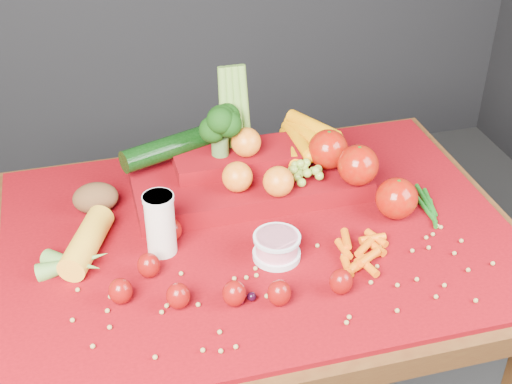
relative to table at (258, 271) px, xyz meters
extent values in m
cube|color=#381B0C|center=(0.00, 0.00, 0.07)|extent=(1.10, 0.80, 0.05)
cube|color=#381B0C|center=(-0.48, 0.33, -0.31)|extent=(0.06, 0.06, 0.70)
cube|color=#381B0C|center=(0.48, 0.33, -0.31)|extent=(0.06, 0.06, 0.70)
cube|color=#76030A|center=(0.00, 0.00, 0.10)|extent=(1.05, 0.75, 0.01)
cylinder|color=silver|center=(-0.20, -0.01, 0.17)|extent=(0.06, 0.06, 0.13)
cylinder|color=silver|center=(-0.20, -0.01, 0.24)|extent=(0.06, 0.06, 0.01)
cylinder|color=silver|center=(0.01, -0.09, 0.11)|extent=(0.10, 0.10, 0.01)
cylinder|color=pink|center=(0.01, -0.09, 0.14)|extent=(0.08, 0.08, 0.04)
cylinder|color=silver|center=(0.01, -0.09, 0.16)|extent=(0.09, 0.09, 0.01)
ellipsoid|color=maroon|center=(-0.24, -0.08, 0.13)|extent=(0.04, 0.04, 0.05)
cone|color=#1A4D0D|center=(-0.24, -0.08, 0.16)|extent=(0.03, 0.03, 0.01)
ellipsoid|color=maroon|center=(-0.30, -0.14, 0.13)|extent=(0.04, 0.04, 0.05)
cone|color=#1A4D0D|center=(-0.30, -0.14, 0.16)|extent=(0.03, 0.03, 0.01)
ellipsoid|color=maroon|center=(-0.20, -0.18, 0.13)|extent=(0.04, 0.04, 0.05)
cone|color=#1A4D0D|center=(-0.20, -0.18, 0.16)|extent=(0.03, 0.03, 0.01)
ellipsoid|color=maroon|center=(-0.10, -0.20, 0.13)|extent=(0.04, 0.04, 0.05)
cone|color=#1A4D0D|center=(-0.10, -0.20, 0.16)|extent=(0.03, 0.03, 0.01)
ellipsoid|color=maroon|center=(-0.02, -0.22, 0.13)|extent=(0.04, 0.04, 0.05)
cone|color=#1A4D0D|center=(-0.02, -0.22, 0.16)|extent=(0.03, 0.03, 0.01)
ellipsoid|color=maroon|center=(0.10, -0.22, 0.13)|extent=(0.04, 0.04, 0.05)
cone|color=#1A4D0D|center=(0.10, -0.22, 0.16)|extent=(0.03, 0.03, 0.01)
ellipsoid|color=maroon|center=(-0.18, 0.02, 0.13)|extent=(0.04, 0.04, 0.05)
cone|color=#1A4D0D|center=(-0.18, 0.02, 0.16)|extent=(0.03, 0.03, 0.01)
cylinder|color=gold|center=(-0.35, 0.02, 0.13)|extent=(0.12, 0.19, 0.06)
ellipsoid|color=#4E3118|center=(-0.32, 0.17, 0.14)|extent=(0.10, 0.07, 0.07)
cube|color=#76030A|center=(0.02, 0.15, 0.13)|extent=(0.52, 0.22, 0.04)
cube|color=#76030A|center=(0.00, 0.20, 0.17)|extent=(0.28, 0.12, 0.03)
sphere|color=#9C0100|center=(0.24, 0.06, 0.20)|extent=(0.09, 0.09, 0.09)
sphere|color=#9C0100|center=(0.30, -0.02, 0.15)|extent=(0.09, 0.09, 0.09)
sphere|color=#9C0100|center=(0.20, 0.14, 0.20)|extent=(0.09, 0.09, 0.09)
sphere|color=#CF5608|center=(-0.02, 0.10, 0.19)|extent=(0.07, 0.07, 0.07)
sphere|color=#CF5608|center=(0.06, 0.06, 0.19)|extent=(0.07, 0.07, 0.07)
sphere|color=#CF5608|center=(0.02, 0.18, 0.22)|extent=(0.07, 0.07, 0.07)
cylinder|color=orange|center=(0.14, 0.22, 0.17)|extent=(0.06, 0.16, 0.04)
cylinder|color=orange|center=(0.16, 0.22, 0.18)|extent=(0.04, 0.15, 0.04)
cylinder|color=orange|center=(0.18, 0.22, 0.20)|extent=(0.07, 0.16, 0.04)
cylinder|color=orange|center=(0.19, 0.22, 0.21)|extent=(0.10, 0.15, 0.04)
cylinder|color=#3F662D|center=(-0.03, 0.20, 0.21)|extent=(0.04, 0.04, 0.04)
cylinder|color=olive|center=(-0.02, 0.24, 0.26)|extent=(0.03, 0.06, 0.22)
cylinder|color=olive|center=(0.00, 0.24, 0.26)|extent=(0.02, 0.06, 0.22)
cylinder|color=olive|center=(0.02, 0.24, 0.26)|extent=(0.02, 0.06, 0.22)
cylinder|color=olive|center=(0.03, 0.24, 0.26)|extent=(0.03, 0.06, 0.22)
cylinder|color=black|center=(-0.14, 0.24, 0.20)|extent=(0.24, 0.13, 0.05)
camera|label=1|loc=(-0.31, -1.15, 1.01)|focal=50.00mm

